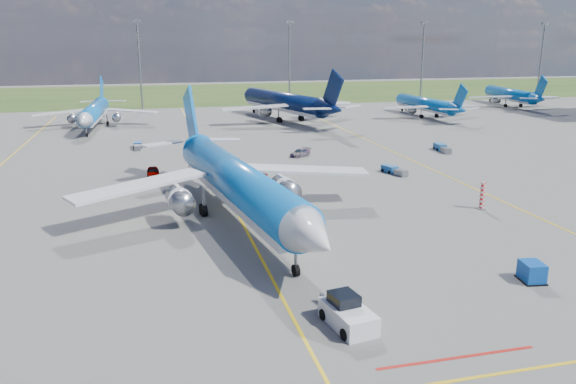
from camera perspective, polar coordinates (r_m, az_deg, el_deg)
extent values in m
plane|color=#50504E|center=(47.80, -2.81, -6.62)|extent=(400.00, 400.00, 0.00)
cube|color=#2D4719|center=(194.56, -11.52, 9.72)|extent=(400.00, 80.00, 0.01)
cube|color=gold|center=(76.14, -7.19, 1.63)|extent=(0.25, 160.00, 0.02)
cube|color=gold|center=(93.65, 10.61, 4.06)|extent=(0.25, 120.00, 0.02)
cube|color=#A5140F|center=(35.18, 16.75, -15.83)|extent=(10.00, 0.25, 0.02)
cylinder|color=slate|center=(153.72, -14.82, 12.24)|extent=(0.50, 0.50, 22.00)
cube|color=slate|center=(153.64, -15.11, 16.45)|extent=(2.20, 0.50, 0.80)
cylinder|color=slate|center=(158.43, 0.15, 12.81)|extent=(0.50, 0.50, 22.00)
cube|color=slate|center=(158.35, 0.16, 16.90)|extent=(2.20, 0.50, 0.80)
cylinder|color=slate|center=(172.54, 13.48, 12.60)|extent=(0.50, 0.50, 22.00)
cube|color=slate|center=(172.46, 13.72, 16.35)|extent=(2.20, 0.50, 0.80)
cylinder|color=slate|center=(194.01, 24.29, 11.95)|extent=(0.50, 0.50, 22.00)
cube|color=slate|center=(193.94, 24.67, 15.27)|extent=(2.20, 0.50, 0.80)
cylinder|color=red|center=(64.07, 19.13, -0.33)|extent=(0.50, 0.50, 3.00)
cube|color=silver|center=(36.94, 6.13, -12.49)|extent=(2.91, 4.54, 1.30)
cube|color=black|center=(37.00, 5.70, -10.86)|extent=(1.90, 2.06, 0.90)
cube|color=slate|center=(39.01, 4.18, -11.02)|extent=(0.67, 2.42, 0.20)
cube|color=#0B439D|center=(46.82, 23.53, -7.43)|extent=(1.74, 2.06, 1.50)
imported|color=#999999|center=(77.03, -13.55, 1.99)|extent=(1.61, 3.98, 1.36)
imported|color=#999999|center=(73.76, -4.08, 1.85)|extent=(5.28, 2.49, 1.46)
imported|color=#999999|center=(88.36, 1.23, 4.03)|extent=(4.17, 3.72, 1.16)
cube|color=#195198|center=(78.75, 10.28, 2.32)|extent=(1.86, 2.54, 0.96)
cube|color=slate|center=(77.13, 11.39, 1.92)|extent=(1.53, 1.99, 0.79)
cube|color=navy|center=(98.95, -15.01, 4.67)|extent=(1.28, 2.34, 0.98)
cube|color=slate|center=(96.67, -15.04, 4.38)|extent=(1.10, 1.80, 0.81)
cube|color=#19559B|center=(96.53, 15.17, 4.44)|extent=(1.70, 2.74, 1.10)
cube|color=slate|center=(94.20, 15.75, 4.08)|extent=(1.43, 2.12, 0.90)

